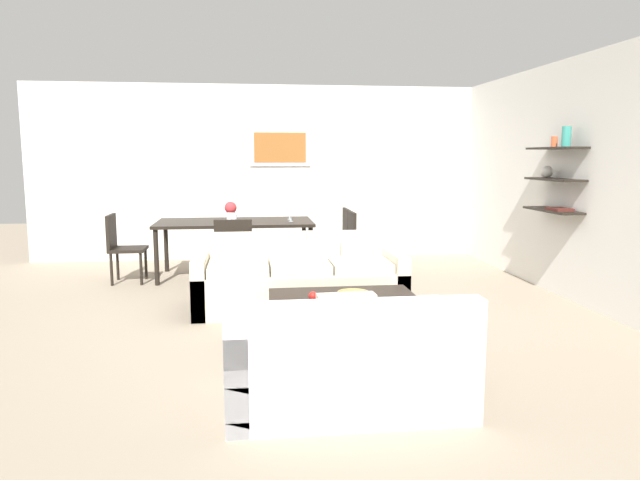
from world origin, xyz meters
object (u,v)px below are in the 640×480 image
Objects in this scene: loveseat_white at (346,362)px; wine_glass_right_far at (289,211)px; sofa_beige at (299,281)px; decorative_bowl at (353,295)px; apple_on_coffee_table at (313,296)px; dining_chair_foot at (234,250)px; dining_chair_right_far at (338,235)px; wine_glass_right_near at (291,212)px; coffee_table at (345,320)px; centerpiece_vase at (231,210)px; dining_table at (235,226)px; dining_chair_right_near at (344,240)px; wine_glass_foot at (234,217)px; dining_chair_left_near at (121,244)px.

wine_glass_right_far is (-0.05, 4.41, 0.58)m from loveseat_white.
sofa_beige is at bearing -91.13° from wine_glass_right_far.
apple_on_coffee_table reaches higher than decorative_bowl.
dining_chair_right_far is at bearing 38.68° from dining_chair_foot.
wine_glass_right_far is (0.00, 0.25, -0.00)m from wine_glass_right_near.
wine_glass_right_far is at bearing -171.49° from dining_chair_right_far.
coffee_table is 4.99× the size of centerpiece_vase.
dining_chair_foot is 1.34m from wine_glass_right_far.
dining_table is 1.47m from dining_chair_right_near.
apple_on_coffee_table is 0.53× the size of wine_glass_foot.
dining_table is 14.11× the size of wine_glass_foot.
decorative_bowl is 3.23m from dining_chair_right_far.
wine_glass_foot is at bearing -83.49° from centerpiece_vase.
wine_glass_right_near is at bearing -152.73° from dining_chair_right_far.
coffee_table is 0.37m from apple_on_coffee_table.
decorative_bowl is (0.37, -1.21, 0.12)m from sofa_beige.
wine_glass_right_far is (0.02, 3.11, 0.45)m from apple_on_coffee_table.
dining_chair_left_near is (-1.44, 0.69, 0.00)m from dining_chair_foot.
apple_on_coffee_table is 0.47× the size of wine_glass_right_near.
wine_glass_foot is (0.00, -0.45, 0.16)m from dining_table.
sofa_beige reaches higher than dining_table.
coffee_table is 7.82× the size of wine_glass_right_near.
decorative_bowl is 1.99× the size of wine_glass_foot.
decorative_bowl is at bearing -83.37° from wine_glass_right_near.
dining_chair_left_near is at bearing -170.87° from dining_chair_right_far.
dining_chair_right_far reaches higher than coffee_table.
decorative_bowl is 2.78m from wine_glass_foot.
wine_glass_right_near is 0.64× the size of centerpiece_vase.
apple_on_coffee_table is 3.11m from centerpiece_vase.
sofa_beige is 2.14m from dining_chair_right_far.
dining_chair_right_near is at bearing 80.92° from loveseat_white.
loveseat_white is at bearing -79.55° from dining_table.
wine_glass_right_far is at bearing 96.09° from decorative_bowl.
dining_table is at bearing -170.30° from wine_glass_right_far.
wine_glass_right_near is 0.25m from wine_glass_right_far.
dining_chair_left_near reaches higher than loveseat_white.
dining_chair_foot reaches higher than coffee_table.
centerpiece_vase is at bearing 9.41° from dining_chair_left_near.
wine_glass_right_near is at bearing 90.65° from loveseat_white.
wine_glass_right_far is (2.18, 0.36, 0.37)m from dining_chair_left_near.
dining_chair_right_near is 1.50m from wine_glass_foot.
wine_glass_right_near is at bearing 96.63° from decorative_bowl.
dining_chair_right_far and dining_chair_foot have the same top height.
dining_chair_left_near is (-1.44, -0.23, -0.19)m from dining_table.
dining_chair_foot is (-1.01, 2.05, 0.31)m from coffee_table.
dining_table is 1.47m from dining_chair_right_far.
apple_on_coffee_table reaches higher than coffee_table.
dining_chair_right_near is 1.00× the size of dining_chair_left_near.
dining_table is at bearing 1.38° from centerpiece_vase.
sofa_beige is 1.75m from wine_glass_right_near.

